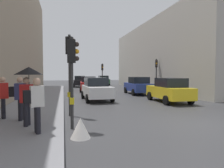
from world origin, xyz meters
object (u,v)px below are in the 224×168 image
object	(u,v)px
traffic_light_near_right	(70,60)
traffic_light_far_median	(102,71)
car_red_sedan	(88,84)
pedestrian_with_black_backpack	(36,102)
car_green_estate	(103,80)
pedestrian_with_grey_backpack	(19,96)
car_white_compact	(96,89)
pedestrian_in_red_jacket	(3,96)
pedestrian_with_umbrella	(28,80)
traffic_light_mid_street	(156,69)
car_yellow_taxi	(169,90)
warning_sign_triangle	(80,128)
traffic_light_near_left	(72,66)
car_blue_van	(138,86)
car_dark_suv	(80,81)

from	to	relation	value
traffic_light_near_right	traffic_light_far_median	bearing A→B (deg)	74.11
car_red_sedan	pedestrian_with_black_backpack	bearing A→B (deg)	-102.42
traffic_light_near_right	car_green_estate	distance (m)	27.73
pedestrian_with_grey_backpack	car_white_compact	bearing A→B (deg)	57.64
car_white_compact	pedestrian_with_black_backpack	xyz separation A→B (m)	(-3.35, -8.71, 0.29)
traffic_light_far_median	pedestrian_with_black_backpack	distance (m)	21.28
car_red_sedan	pedestrian_in_red_jacket	size ratio (longest dim) A/B	2.44
pedestrian_with_umbrella	traffic_light_far_median	bearing A→B (deg)	71.58
traffic_light_mid_street	car_yellow_taxi	world-z (taller)	traffic_light_mid_street
car_red_sedan	car_white_compact	size ratio (longest dim) A/B	1.02
warning_sign_triangle	pedestrian_with_black_backpack	bearing A→B (deg)	166.28
traffic_light_near_left	car_blue_van	world-z (taller)	traffic_light_near_left
traffic_light_near_right	pedestrian_with_umbrella	bearing A→B (deg)	-125.51
traffic_light_near_right	car_dark_suv	size ratio (longest dim) A/B	0.91
car_red_sedan	car_white_compact	xyz separation A→B (m)	(-0.34, -8.05, 0.00)
car_dark_suv	car_white_compact	bearing A→B (deg)	-90.14
traffic_light_near_left	car_green_estate	xyz separation A→B (m)	(6.88, 29.19, -1.46)
pedestrian_with_black_backpack	traffic_light_mid_street	bearing A→B (deg)	51.77
car_dark_suv	pedestrian_with_black_backpack	world-z (taller)	pedestrian_with_black_backpack
pedestrian_with_black_backpack	car_blue_van	bearing A→B (deg)	56.42
pedestrian_with_black_backpack	pedestrian_in_red_jacket	bearing A→B (deg)	122.22
traffic_light_far_median	pedestrian_with_grey_backpack	xyz separation A→B (m)	(-6.95, -18.33, -1.25)
car_blue_van	traffic_light_far_median	bearing A→B (deg)	105.10
car_green_estate	pedestrian_with_umbrella	xyz separation A→B (m)	(-8.44, -28.98, 0.96)
traffic_light_mid_street	traffic_light_near_right	world-z (taller)	traffic_light_near_right
traffic_light_far_median	warning_sign_triangle	distance (m)	21.32
car_red_sedan	warning_sign_triangle	bearing A→B (deg)	-97.73
pedestrian_with_umbrella	car_red_sedan	bearing A→B (deg)	75.51
car_red_sedan	pedestrian_in_red_jacket	distance (m)	15.14
traffic_light_near_right	pedestrian_in_red_jacket	bearing A→B (deg)	-167.46
traffic_light_near_left	car_dark_suv	bearing A→B (deg)	84.95
car_dark_suv	car_blue_van	bearing A→B (deg)	-70.17
car_blue_van	pedestrian_with_umbrella	distance (m)	14.26
traffic_light_mid_street	pedestrian_with_grey_backpack	xyz separation A→B (m)	(-11.87, -11.92, -1.41)
car_green_estate	warning_sign_triangle	size ratio (longest dim) A/B	6.48
car_white_compact	pedestrian_with_umbrella	xyz separation A→B (m)	(-3.72, -7.67, 0.96)
car_green_estate	pedestrian_with_umbrella	bearing A→B (deg)	-106.24
traffic_light_mid_street	car_red_sedan	xyz separation A→B (m)	(-7.30, 2.81, -1.70)
car_dark_suv	pedestrian_with_umbrella	xyz separation A→B (m)	(-3.76, -24.73, 0.96)
warning_sign_triangle	car_green_estate	bearing A→B (deg)	77.56
traffic_light_far_median	car_red_sedan	size ratio (longest dim) A/B	0.81
pedestrian_with_black_backpack	car_dark_suv	bearing A→B (deg)	82.51
car_blue_van	car_green_estate	size ratio (longest dim) A/B	1.01
traffic_light_far_median	car_white_compact	distance (m)	12.06
warning_sign_triangle	car_dark_suv	bearing A→B (deg)	85.58
warning_sign_triangle	traffic_light_near_left	bearing A→B (deg)	99.09
traffic_light_mid_street	warning_sign_triangle	size ratio (longest dim) A/B	5.75
pedestrian_with_umbrella	pedestrian_with_grey_backpack	xyz separation A→B (m)	(-0.51, 1.00, -0.68)
traffic_light_near_left	traffic_light_near_right	xyz separation A→B (m)	(-0.00, 2.38, 0.37)
traffic_light_mid_street	warning_sign_triangle	world-z (taller)	traffic_light_mid_street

